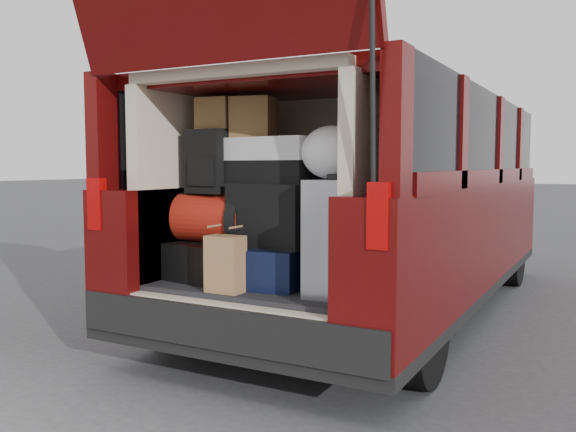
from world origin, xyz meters
name	(u,v)px	position (x,y,z in m)	size (l,w,h in m)	color
ground	(254,383)	(0.00, 0.00, 0.00)	(80.00, 80.00, 0.00)	#343436
minivan	(372,205)	(0.00, 1.86, 0.91)	(1.90, 5.35, 2.77)	black
load_floor	(278,325)	(0.00, 0.28, 0.28)	(1.24, 1.05, 0.55)	black
black_hardshell	(217,259)	(-0.38, 0.18, 0.66)	(0.41, 0.56, 0.22)	black
navy_hardshell	(273,265)	(0.04, 0.15, 0.66)	(0.42, 0.52, 0.23)	black
silver_roller	(338,237)	(0.48, 0.08, 0.86)	(0.26, 0.41, 0.62)	silver
kraft_bag	(225,264)	(-0.08, -0.16, 0.71)	(0.20, 0.13, 0.31)	#A07548
red_duffel	(215,218)	(-0.37, 0.15, 0.92)	(0.46, 0.30, 0.30)	#9C180E
black_soft_case	(275,215)	(0.05, 0.15, 0.96)	(0.50, 0.30, 0.36)	black
backpack	(209,161)	(-0.40, 0.14, 1.27)	(0.27, 0.16, 0.39)	black
twotone_duffel	(275,160)	(0.02, 0.21, 1.27)	(0.59, 0.31, 0.27)	silver
grocery_sack_lower	(216,114)	(-0.38, 0.19, 1.55)	(0.21, 0.17, 0.19)	brown
grocery_sack_upper	(254,118)	(-0.15, 0.25, 1.53)	(0.24, 0.20, 0.24)	brown
plastic_bag_right	(332,152)	(0.44, 0.08, 1.31)	(0.33, 0.31, 0.29)	white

